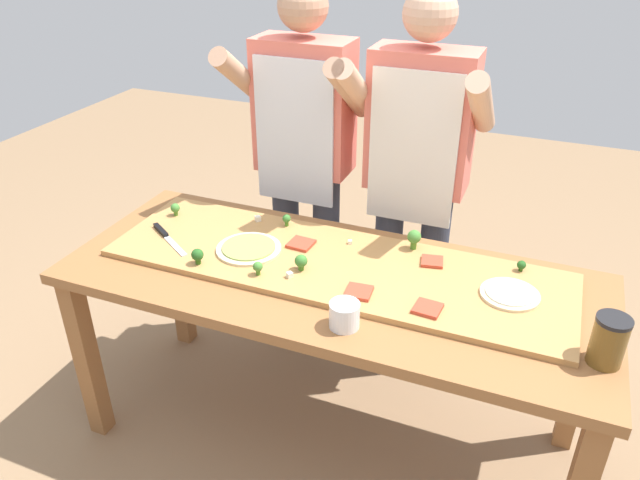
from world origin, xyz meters
TOP-DOWN VIEW (x-y plane):
  - ground_plane at (0.00, 0.00)m, footprint 8.00×8.00m
  - prep_table at (0.00, 0.00)m, footprint 1.90×0.76m
  - cutting_board at (-0.01, 0.05)m, footprint 1.65×0.49m
  - chefs_knife at (-0.67, -0.02)m, footprint 0.24×0.17m
  - pizza_whole_pesto_green at (-0.33, 0.01)m, footprint 0.24×0.24m
  - pizza_whole_white_garlic at (0.60, 0.07)m, footprint 0.19×0.19m
  - pizza_slice_far_right at (0.32, 0.18)m, footprint 0.09×0.09m
  - pizza_slice_center at (0.14, -0.10)m, footprint 0.09×0.09m
  - pizza_slice_near_left at (0.37, -0.11)m, footprint 0.09×0.09m
  - pizza_slice_far_left at (-0.16, 0.12)m, footprint 0.09×0.09m
  - broccoli_floret_back_left at (-0.10, -0.04)m, footprint 0.05×0.05m
  - broccoli_floret_front_mid at (-0.45, -0.14)m, footprint 0.04×0.04m
  - broccoli_floret_front_right at (-0.73, 0.15)m, footprint 0.04×0.04m
  - broccoli_floret_center_right at (-0.22, -0.12)m, footprint 0.03×0.03m
  - broccoli_floret_front_left at (0.61, 0.24)m, footprint 0.03×0.03m
  - broccoli_floret_center_left at (-0.28, 0.24)m, footprint 0.03×0.03m
  - broccoli_floret_back_right at (0.23, 0.25)m, footprint 0.05×0.05m
  - cheese_crumble_a at (-0.00, 0.20)m, footprint 0.02×0.02m
  - cheese_crumble_b at (-0.40, 0.23)m, footprint 0.03×0.03m
  - cheese_crumble_c at (-0.11, -0.10)m, footprint 0.03×0.03m
  - flour_cup at (0.14, -0.26)m, footprint 0.09×0.09m
  - sauce_jar at (0.88, -0.14)m, footprint 0.10×0.10m
  - cook_left at (-0.35, 0.58)m, footprint 0.54×0.39m
  - cook_right at (0.15, 0.58)m, footprint 0.54×0.39m

SIDE VIEW (x-z plane):
  - ground_plane at x=0.00m, z-range 0.00..0.00m
  - prep_table at x=0.00m, z-range 0.29..1.07m
  - cutting_board at x=-0.01m, z-range 0.78..0.80m
  - pizza_slice_far_right at x=0.32m, z-range 0.80..0.81m
  - pizza_slice_center at x=0.14m, z-range 0.80..0.81m
  - pizza_slice_near_left at x=0.37m, z-range 0.80..0.81m
  - pizza_slice_far_left at x=-0.16m, z-range 0.80..0.81m
  - chefs_knife at x=-0.67m, z-range 0.80..0.82m
  - cheese_crumble_a at x=0.00m, z-range 0.80..0.82m
  - pizza_whole_pesto_green at x=-0.33m, z-range 0.80..0.82m
  - pizza_whole_white_garlic at x=0.60m, z-range 0.80..0.82m
  - cheese_crumble_c at x=-0.11m, z-range 0.80..0.82m
  - cheese_crumble_b at x=-0.40m, z-range 0.80..0.82m
  - flour_cup at x=0.14m, z-range 0.78..0.86m
  - broccoli_floret_front_left at x=0.61m, z-range 0.80..0.84m
  - broccoli_floret_center_left at x=-0.28m, z-range 0.81..0.86m
  - broccoli_floret_center_right at x=-0.22m, z-range 0.81..0.86m
  - broccoli_floret_front_right at x=-0.73m, z-range 0.81..0.86m
  - broccoli_floret_back_left at x=-0.10m, z-range 0.81..0.87m
  - broccoli_floret_front_mid at x=-0.45m, z-range 0.81..0.87m
  - broccoli_floret_back_right at x=0.23m, z-range 0.81..0.89m
  - sauce_jar at x=0.88m, z-range 0.78..0.93m
  - cook_left at x=-0.35m, z-range 0.16..1.83m
  - cook_right at x=0.15m, z-range 0.16..1.83m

